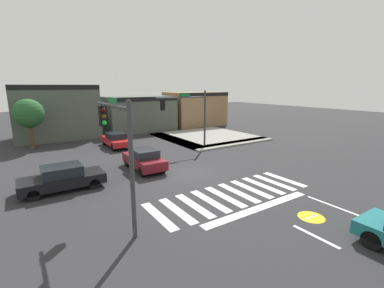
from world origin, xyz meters
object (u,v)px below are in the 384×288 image
(traffic_signal_northeast, at_px, (187,110))
(car_black, at_px, (63,178))
(car_red, at_px, (116,140))
(roadside_tree, at_px, (29,114))
(traffic_signal_southwest, at_px, (117,138))
(car_maroon, at_px, (144,159))

(traffic_signal_northeast, xyz_separation_m, car_black, (-11.23, -4.38, -2.99))
(car_red, height_order, roadside_tree, roadside_tree)
(car_black, distance_m, car_red, 11.02)
(traffic_signal_northeast, distance_m, traffic_signal_southwest, 13.71)
(traffic_signal_northeast, relative_size, traffic_signal_southwest, 1.01)
(traffic_signal_northeast, xyz_separation_m, traffic_signal_southwest, (-9.62, -9.76, 0.06))
(traffic_signal_northeast, relative_size, car_maroon, 1.32)
(traffic_signal_southwest, relative_size, roadside_tree, 1.14)
(car_red, relative_size, roadside_tree, 0.92)
(traffic_signal_northeast, height_order, car_black, traffic_signal_northeast)
(traffic_signal_northeast, height_order, car_maroon, traffic_signal_northeast)
(car_black, xyz_separation_m, roadside_tree, (-0.86, 12.63, 2.64))
(car_red, bearing_deg, car_maroon, -4.11)
(traffic_signal_northeast, relative_size, roadside_tree, 1.15)
(traffic_signal_southwest, height_order, roadside_tree, traffic_signal_southwest)
(traffic_signal_southwest, bearing_deg, car_maroon, -31.06)
(car_black, xyz_separation_m, car_red, (6.05, 9.22, 0.00))
(roadside_tree, bearing_deg, car_red, -26.28)
(traffic_signal_southwest, distance_m, roadside_tree, 18.18)
(car_maroon, bearing_deg, car_red, 175.89)
(car_red, xyz_separation_m, roadside_tree, (-6.91, 3.41, 2.64))
(traffic_signal_southwest, distance_m, car_black, 6.39)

